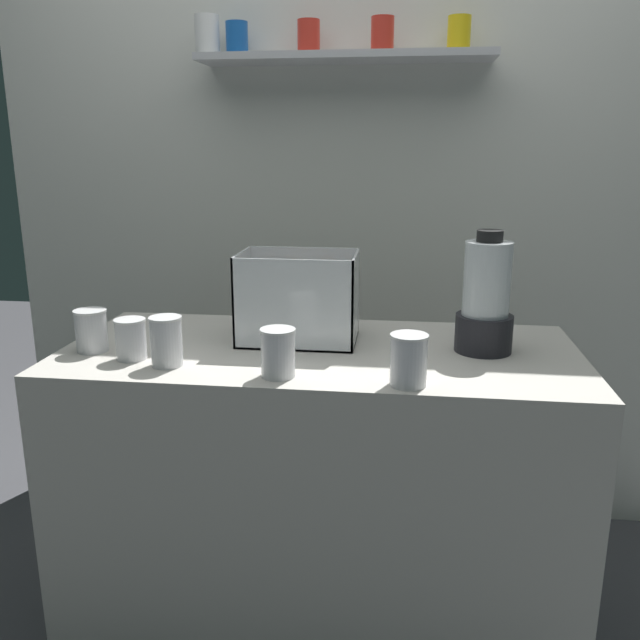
% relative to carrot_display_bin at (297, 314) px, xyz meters
% --- Properties ---
extents(ground_plane, '(8.00, 8.00, 0.00)m').
position_rel_carrot_display_bin_xyz_m(ground_plane, '(0.07, -0.07, -0.98)').
color(ground_plane, '#4C4C51').
extents(counter, '(1.40, 0.64, 0.90)m').
position_rel_carrot_display_bin_xyz_m(counter, '(0.07, -0.07, -0.53)').
color(counter, beige).
rests_on(counter, ground_plane).
extents(back_wall_unit, '(2.60, 0.24, 2.50)m').
position_rel_carrot_display_bin_xyz_m(back_wall_unit, '(0.07, 0.69, 0.29)').
color(back_wall_unit, silver).
rests_on(back_wall_unit, ground_plane).
extents(carrot_display_bin, '(0.33, 0.22, 0.25)m').
position_rel_carrot_display_bin_xyz_m(carrot_display_bin, '(0.00, 0.00, 0.00)').
color(carrot_display_bin, white).
rests_on(carrot_display_bin, counter).
extents(blender_pitcher, '(0.15, 0.15, 0.33)m').
position_rel_carrot_display_bin_xyz_m(blender_pitcher, '(0.51, -0.04, 0.06)').
color(blender_pitcher, black).
rests_on(blender_pitcher, counter).
extents(juice_cup_carrot_far_left, '(0.09, 0.09, 0.11)m').
position_rel_carrot_display_bin_xyz_m(juice_cup_carrot_far_left, '(-0.53, -0.17, -0.03)').
color(juice_cup_carrot_far_left, white).
rests_on(juice_cup_carrot_far_left, counter).
extents(juice_cup_orange_left, '(0.08, 0.08, 0.11)m').
position_rel_carrot_display_bin_xyz_m(juice_cup_orange_left, '(-0.40, -0.22, -0.03)').
color(juice_cup_orange_left, white).
rests_on(juice_cup_orange_left, counter).
extents(juice_cup_pomegranate_middle, '(0.08, 0.08, 0.13)m').
position_rel_carrot_display_bin_xyz_m(juice_cup_pomegranate_middle, '(-0.29, -0.26, -0.02)').
color(juice_cup_pomegranate_middle, white).
rests_on(juice_cup_pomegranate_middle, counter).
extents(juice_cup_beet_right, '(0.08, 0.08, 0.12)m').
position_rel_carrot_display_bin_xyz_m(juice_cup_beet_right, '(0.00, -0.31, -0.03)').
color(juice_cup_beet_right, white).
rests_on(juice_cup_beet_right, counter).
extents(juice_cup_orange_far_right, '(0.09, 0.09, 0.12)m').
position_rel_carrot_display_bin_xyz_m(juice_cup_orange_far_right, '(0.31, -0.33, -0.02)').
color(juice_cup_orange_far_right, white).
rests_on(juice_cup_orange_far_right, counter).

